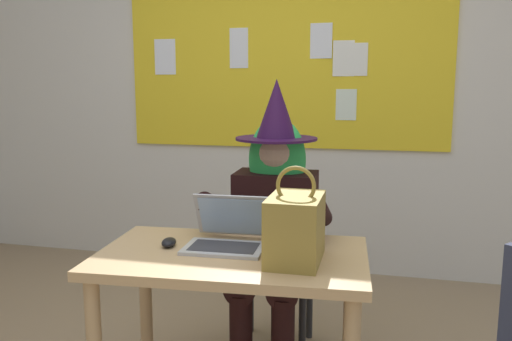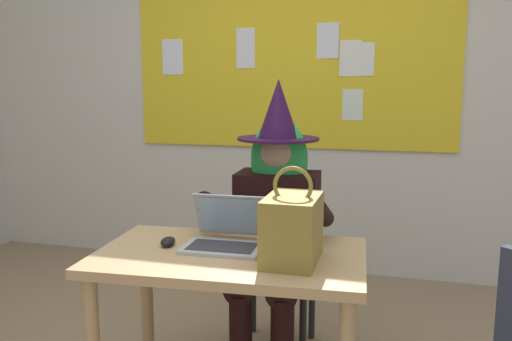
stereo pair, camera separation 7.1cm
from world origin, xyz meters
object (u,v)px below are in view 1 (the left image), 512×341
at_px(computer_mouse, 169,242).
at_px(desk_main, 232,279).
at_px(person_costumed, 274,208).
at_px(chair_at_desk, 277,255).
at_px(handbag, 295,228).
at_px(laptop, 227,235).

bearing_deg(computer_mouse, desk_main, -15.89).
bearing_deg(computer_mouse, person_costumed, 45.52).
xyz_separation_m(desk_main, computer_mouse, (-0.29, 0.02, 0.13)).
xyz_separation_m(chair_at_desk, computer_mouse, (-0.34, -0.66, 0.25)).
bearing_deg(computer_mouse, handbag, -18.10).
relative_size(chair_at_desk, computer_mouse, 8.63).
xyz_separation_m(person_costumed, handbag, (0.21, -0.60, 0.07)).
relative_size(desk_main, laptop, 3.31).
relative_size(chair_at_desk, person_costumed, 0.62).
distance_m(desk_main, chair_at_desk, 0.70).
height_order(chair_at_desk, laptop, laptop).
bearing_deg(laptop, chair_at_desk, 78.33).
bearing_deg(chair_at_desk, computer_mouse, -28.90).
bearing_deg(handbag, computer_mouse, 173.84).
height_order(person_costumed, handbag, person_costumed).
bearing_deg(person_costumed, computer_mouse, -34.38).
bearing_deg(handbag, person_costumed, 109.14).
distance_m(chair_at_desk, computer_mouse, 0.79).
height_order(desk_main, computer_mouse, computer_mouse).
bearing_deg(laptop, desk_main, -64.70).
distance_m(chair_at_desk, person_costumed, 0.31).
xyz_separation_m(desk_main, handbag, (0.27, -0.04, 0.25)).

